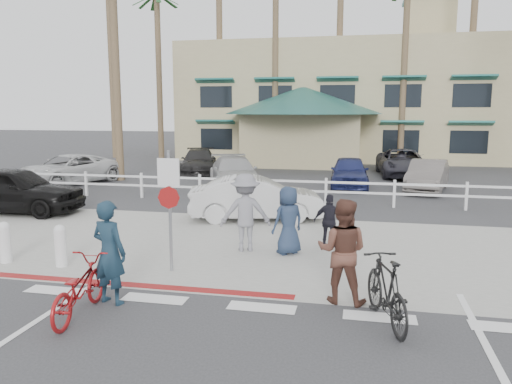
% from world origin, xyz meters
% --- Properties ---
extents(ground, '(140.00, 140.00, 0.00)m').
position_xyz_m(ground, '(0.00, 0.00, 0.00)').
color(ground, '#333335').
extents(sidewalk_plaza, '(22.00, 7.00, 0.01)m').
position_xyz_m(sidewalk_plaza, '(0.00, 4.50, 0.01)').
color(sidewalk_plaza, gray).
rests_on(sidewalk_plaza, ground).
extents(cross_street, '(40.00, 5.00, 0.01)m').
position_xyz_m(cross_street, '(0.00, 8.50, 0.00)').
color(cross_street, '#333335').
rests_on(cross_street, ground).
extents(parking_lot, '(50.00, 16.00, 0.01)m').
position_xyz_m(parking_lot, '(0.00, 18.00, 0.00)').
color(parking_lot, '#333335').
rests_on(parking_lot, ground).
extents(curb_red, '(7.00, 0.25, 0.02)m').
position_xyz_m(curb_red, '(-3.00, 1.20, 0.01)').
color(curb_red, maroon).
rests_on(curb_red, ground).
extents(rail_fence, '(29.40, 0.16, 1.00)m').
position_xyz_m(rail_fence, '(0.50, 10.50, 0.50)').
color(rail_fence, silver).
rests_on(rail_fence, ground).
extents(building, '(28.00, 16.00, 11.30)m').
position_xyz_m(building, '(2.00, 31.00, 5.65)').
color(building, tan).
rests_on(building, ground).
extents(sign_post, '(0.50, 0.10, 2.90)m').
position_xyz_m(sign_post, '(-2.30, 2.20, 1.45)').
color(sign_post, gray).
rests_on(sign_post, ground).
extents(bollard_0, '(0.26, 0.26, 0.95)m').
position_xyz_m(bollard_0, '(-4.80, 2.00, 0.47)').
color(bollard_0, silver).
rests_on(bollard_0, ground).
extents(bollard_1, '(0.26, 0.26, 0.95)m').
position_xyz_m(bollard_1, '(-6.20, 2.00, 0.47)').
color(bollard_1, silver).
rests_on(bollard_1, ground).
extents(palm_0, '(4.00, 4.00, 15.00)m').
position_xyz_m(palm_0, '(-16.00, 26.00, 7.50)').
color(palm_0, '#19411D').
rests_on(palm_0, ground).
extents(palm_1, '(4.00, 4.00, 13.00)m').
position_xyz_m(palm_1, '(-12.00, 25.00, 6.50)').
color(palm_1, '#19411D').
rests_on(palm_1, ground).
extents(palm_2, '(4.00, 4.00, 16.00)m').
position_xyz_m(palm_2, '(-8.00, 26.00, 8.00)').
color(palm_2, '#19411D').
rests_on(palm_2, ground).
extents(palm_3, '(4.00, 4.00, 14.00)m').
position_xyz_m(palm_3, '(-4.00, 25.00, 7.00)').
color(palm_3, '#19411D').
rests_on(palm_3, ground).
extents(palm_4, '(4.00, 4.00, 15.00)m').
position_xyz_m(palm_4, '(0.00, 26.00, 7.50)').
color(palm_4, '#19411D').
rests_on(palm_4, ground).
extents(palm_5, '(4.00, 4.00, 13.00)m').
position_xyz_m(palm_5, '(4.00, 25.00, 6.50)').
color(palm_5, '#19411D').
rests_on(palm_5, ground).
extents(palm_6, '(4.00, 4.00, 17.00)m').
position_xyz_m(palm_6, '(8.00, 26.00, 8.50)').
color(palm_6, '#19411D').
rests_on(palm_6, ground).
extents(palm_10, '(4.00, 4.00, 12.00)m').
position_xyz_m(palm_10, '(-10.00, 15.00, 6.00)').
color(palm_10, '#19411D').
rests_on(palm_10, ground).
extents(bike_red, '(0.82, 1.92, 0.98)m').
position_xyz_m(bike_red, '(-2.93, -0.36, 0.49)').
color(bike_red, maroon).
rests_on(bike_red, ground).
extents(rider_red, '(0.78, 0.61, 1.88)m').
position_xyz_m(rider_red, '(-2.69, 0.28, 0.94)').
color(rider_red, '#162B3B').
rests_on(rider_red, ground).
extents(bike_black, '(1.05, 1.98, 1.14)m').
position_xyz_m(bike_black, '(2.08, 0.39, 0.57)').
color(bike_black, black).
rests_on(bike_black, ground).
extents(rider_black, '(1.01, 0.84, 1.89)m').
position_xyz_m(rider_black, '(1.34, 1.21, 0.95)').
color(rider_black, brown).
rests_on(rider_black, ground).
extents(pedestrian_a, '(1.38, 1.03, 1.91)m').
position_xyz_m(pedestrian_a, '(-1.11, 4.08, 0.96)').
color(pedestrian_a, gray).
rests_on(pedestrian_a, ground).
extents(pedestrian_child, '(0.83, 0.40, 1.37)m').
position_xyz_m(pedestrian_child, '(0.90, 4.75, 0.68)').
color(pedestrian_child, black).
rests_on(pedestrian_child, ground).
extents(pedestrian_b, '(0.95, 0.93, 1.65)m').
position_xyz_m(pedestrian_b, '(-0.04, 4.02, 0.82)').
color(pedestrian_b, '#202F48').
rests_on(pedestrian_b, ground).
extents(car_white_sedan, '(4.41, 2.40, 1.38)m').
position_xyz_m(car_white_sedan, '(-1.57, 7.58, 0.69)').
color(car_white_sedan, silver).
rests_on(car_white_sedan, ground).
extents(car_red_compact, '(4.72, 2.07, 1.58)m').
position_xyz_m(car_red_compact, '(-9.77, 6.95, 0.79)').
color(car_red_compact, black).
rests_on(car_red_compact, ground).
extents(lot_car_0, '(3.84, 5.43, 1.37)m').
position_xyz_m(lot_car_0, '(-11.75, 13.26, 0.69)').
color(lot_car_0, silver).
rests_on(lot_car_0, ground).
extents(lot_car_1, '(3.54, 5.12, 1.38)m').
position_xyz_m(lot_car_1, '(-3.88, 13.74, 0.69)').
color(lot_car_1, '#A2A2A2').
rests_on(lot_car_1, ground).
extents(lot_car_2, '(1.76, 4.08, 1.37)m').
position_xyz_m(lot_car_2, '(1.12, 15.10, 0.69)').
color(lot_car_2, navy).
rests_on(lot_car_2, ground).
extents(lot_car_3, '(2.31, 4.25, 1.33)m').
position_xyz_m(lot_car_3, '(4.41, 14.66, 0.66)').
color(lot_car_3, '#645E5A').
rests_on(lot_car_3, ground).
extents(lot_car_4, '(2.97, 4.83, 1.31)m').
position_xyz_m(lot_car_4, '(-7.05, 18.34, 0.65)').
color(lot_car_4, black).
rests_on(lot_car_4, ground).
extents(lot_car_5, '(2.70, 5.23, 1.41)m').
position_xyz_m(lot_car_5, '(3.74, 19.46, 0.71)').
color(lot_car_5, '#313039').
rests_on(lot_car_5, ground).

